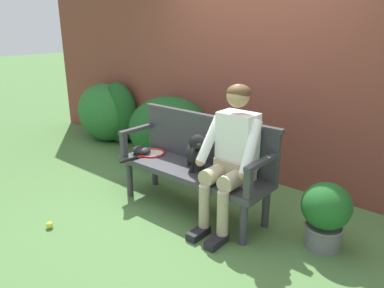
{
  "coord_description": "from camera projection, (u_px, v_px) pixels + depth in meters",
  "views": [
    {
      "loc": [
        2.16,
        -2.56,
        1.81
      ],
      "look_at": [
        0.0,
        0.0,
        0.7
      ],
      "focal_mm": 34.21,
      "sensor_mm": 36.0,
      "label": 1
    }
  ],
  "objects": [
    {
      "name": "bench_armrest_right_end",
      "position": [
        257.0,
        171.0,
        3.01
      ],
      "size": [
        0.06,
        0.5,
        0.28
      ],
      "color": "#38383D",
      "rests_on": "garden_bench"
    },
    {
      "name": "person_seated",
      "position": [
        232.0,
        153.0,
        3.22
      ],
      "size": [
        0.56,
        0.65,
        1.32
      ],
      "color": "black",
      "rests_on": "ground"
    },
    {
      "name": "garden_bench",
      "position": [
        192.0,
        174.0,
        3.62
      ],
      "size": [
        1.62,
        0.5,
        0.45
      ],
      "color": "#38383D",
      "rests_on": "ground"
    },
    {
      "name": "tennis_ball",
      "position": [
        50.0,
        225.0,
        3.39
      ],
      "size": [
        0.07,
        0.07,
        0.07
      ],
      "primitive_type": "sphere",
      "color": "#CCDB33",
      "rests_on": "ground"
    },
    {
      "name": "dog_on_bench",
      "position": [
        196.0,
        151.0,
        3.49
      ],
      "size": [
        0.35,
        0.33,
        0.39
      ],
      "color": "black",
      "rests_on": "garden_bench"
    },
    {
      "name": "potted_plant",
      "position": [
        326.0,
        212.0,
        3.03
      ],
      "size": [
        0.41,
        0.41,
        0.58
      ],
      "color": "slate",
      "rests_on": "ground"
    },
    {
      "name": "hedge_bush_far_left",
      "position": [
        119.0,
        113.0,
        5.71
      ],
      "size": [
        0.71,
        0.44,
        0.96
      ],
      "primitive_type": "ellipsoid",
      "color": "#194C1E",
      "rests_on": "ground"
    },
    {
      "name": "bench_backrest",
      "position": [
        206.0,
        138.0,
        3.69
      ],
      "size": [
        1.66,
        0.06,
        0.5
      ],
      "color": "#38383D",
      "rests_on": "garden_bench"
    },
    {
      "name": "tennis_racket",
      "position": [
        150.0,
        153.0,
        3.98
      ],
      "size": [
        0.31,
        0.57,
        0.03
      ],
      "color": "red",
      "rests_on": "garden_bench"
    },
    {
      "name": "brick_garden_fence",
      "position": [
        263.0,
        63.0,
        4.25
      ],
      "size": [
        8.0,
        0.3,
        2.75
      ],
      "primitive_type": "cube",
      "color": "brown",
      "rests_on": "ground"
    },
    {
      "name": "baseball_glove",
      "position": [
        141.0,
        150.0,
        3.97
      ],
      "size": [
        0.24,
        0.2,
        0.09
      ],
      "primitive_type": "ellipsoid",
      "rotation": [
        0.0,
        0.0,
        0.13
      ],
      "color": "black",
      "rests_on": "garden_bench"
    },
    {
      "name": "hedge_bush_mid_right",
      "position": [
        169.0,
        130.0,
        4.93
      ],
      "size": [
        1.17,
        1.03,
        0.89
      ],
      "primitive_type": "ellipsoid",
      "color": "#194C1E",
      "rests_on": "ground"
    },
    {
      "name": "hedge_bush_mid_left",
      "position": [
        105.0,
        112.0,
        5.84
      ],
      "size": [
        1.0,
        0.74,
        0.92
      ],
      "primitive_type": "ellipsoid",
      "color": "#286B2D",
      "rests_on": "ground"
    },
    {
      "name": "ground_plane",
      "position": [
        192.0,
        209.0,
        3.75
      ],
      "size": [
        40.0,
        40.0,
        0.0
      ],
      "primitive_type": "plane",
      "color": "#4C753D"
    },
    {
      "name": "bench_armrest_left_end",
      "position": [
        132.0,
        136.0,
        3.95
      ],
      "size": [
        0.06,
        0.5,
        0.28
      ],
      "color": "#38383D",
      "rests_on": "garden_bench"
    }
  ]
}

